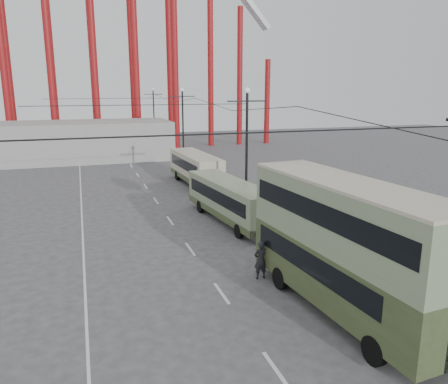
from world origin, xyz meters
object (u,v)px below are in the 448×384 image
object	(u,v)px
double_decker_bus	(345,241)
pedestrian	(260,260)
single_decker_green	(230,199)
single_decker_cream	(196,167)

from	to	relation	value
double_decker_bus	pedestrian	bearing A→B (deg)	109.38
single_decker_green	pedestrian	size ratio (longest dim) A/B	5.35
single_decker_green	pedestrian	distance (m)	9.69
double_decker_bus	single_decker_green	xyz separation A→B (m)	(-0.18, 13.72, -1.54)
double_decker_bus	single_decker_cream	bearing A→B (deg)	83.90
single_decker_cream	single_decker_green	bearing A→B (deg)	-96.83
single_decker_green	pedestrian	xyz separation A→B (m)	(-1.70, -9.52, -0.66)
single_decker_green	single_decker_cream	world-z (taller)	single_decker_cream
single_decker_green	single_decker_cream	bearing A→B (deg)	79.75
double_decker_bus	single_decker_green	bearing A→B (deg)	85.98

